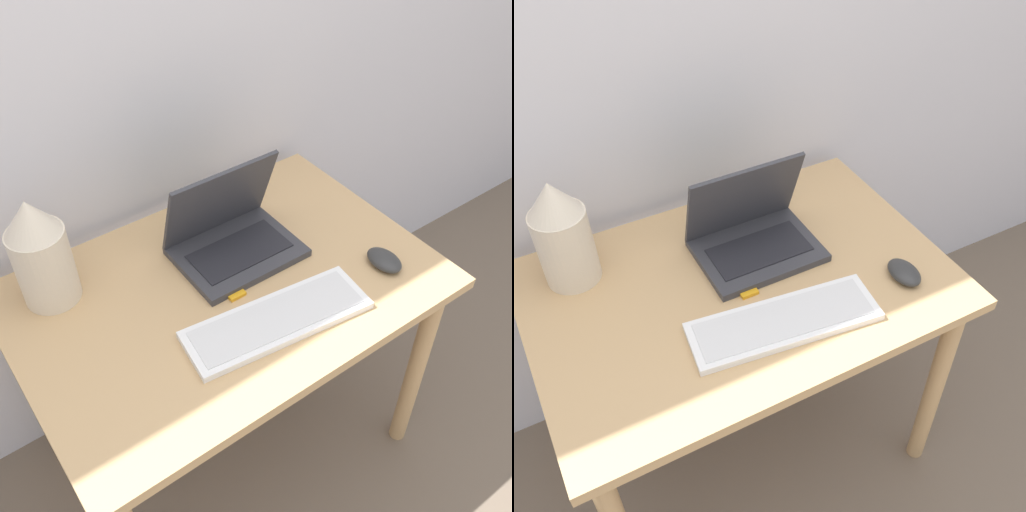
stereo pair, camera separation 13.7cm
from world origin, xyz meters
The scene contains 7 objects.
wall_back centered at (0.00, 0.76, 1.25)m, with size 6.00×0.05×2.50m.
desk centered at (0.00, 0.35, 0.62)m, with size 1.01×0.69×0.73m.
laptop centered at (0.08, 0.44, 0.78)m, with size 0.30×0.23×0.24m.
keyboard centered at (0.03, 0.18, 0.73)m, with size 0.45×0.19×0.02m.
mouse centered at (0.36, 0.17, 0.74)m, with size 0.07×0.10×0.03m.
vase centered at (-0.35, 0.56, 0.86)m, with size 0.13×0.13×0.28m.
mp3_player centered at (0.00, 0.32, 0.73)m, with size 0.04×0.06×0.01m.
Camera 1 is at (-0.54, -0.52, 1.76)m, focal length 42.00 mm.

